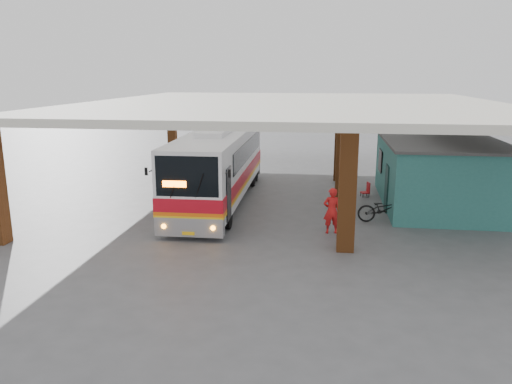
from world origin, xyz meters
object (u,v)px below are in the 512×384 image
Objects in this scene: pedestrian at (332,211)px; red_chair at (367,190)px; coach_bus at (219,165)px; motorcycle at (384,209)px.

pedestrian reaches higher than red_chair.
coach_bus reaches higher than pedestrian.
coach_bus is 6.87m from pedestrian.
pedestrian is 6.51m from red_chair.
pedestrian is at bearing -123.62° from red_chair.
coach_bus reaches higher than motorcycle.
motorcycle is at bearing -102.67° from red_chair.
pedestrian is (-2.18, -1.78, 0.34)m from motorcycle.
red_chair is at bearing 14.27° from coach_bus.
motorcycle is 2.83m from pedestrian.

